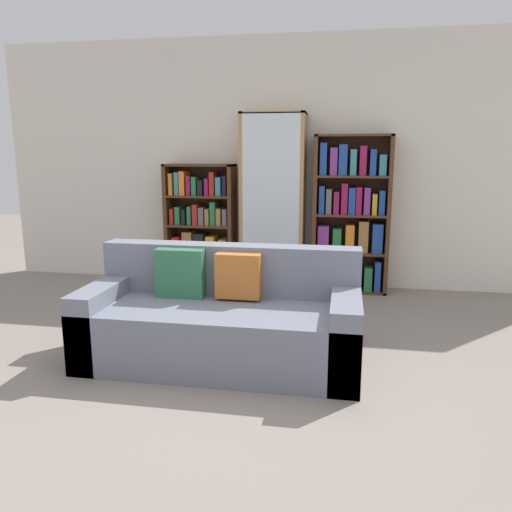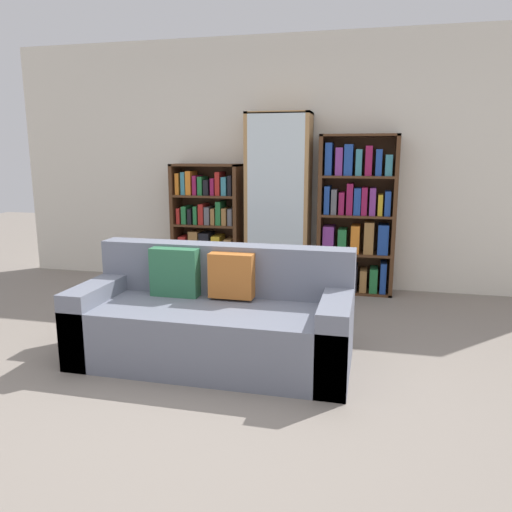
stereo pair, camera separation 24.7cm
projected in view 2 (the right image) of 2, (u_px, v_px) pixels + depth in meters
ground_plane at (204, 393)px, 3.12m from camera, size 16.00×16.00×0.00m
wall_back at (285, 164)px, 5.50m from camera, size 6.43×0.06×2.70m
couch at (214, 321)px, 3.58m from camera, size 1.94×0.83×0.80m
bookshelf_left at (207, 227)px, 5.64m from camera, size 0.77×0.32×1.35m
display_cabinet at (279, 202)px, 5.38m from camera, size 0.68×0.36×1.89m
bookshelf_right at (356, 218)px, 5.23m from camera, size 0.80×0.32×1.66m
wine_bottle at (333, 308)px, 4.37m from camera, size 0.09×0.09×0.34m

